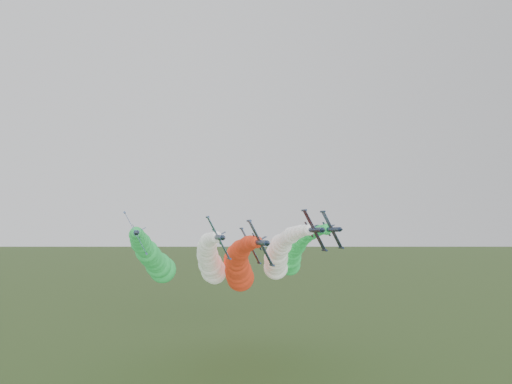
{
  "coord_description": "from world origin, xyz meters",
  "views": [
    {
      "loc": [
        -29.27,
        -89.03,
        37.98
      ],
      "look_at": [
        -6.0,
        5.13,
        44.93
      ],
      "focal_mm": 35.0,
      "sensor_mm": 36.0,
      "label": 1
    }
  ],
  "objects_px": {
    "jet_inner_left": "(211,262)",
    "jet_lead": "(239,267)",
    "jet_inner_right": "(278,256)",
    "jet_outer_right": "(294,253)",
    "jet_trail": "(235,265)",
    "jet_outer_left": "(153,259)"
  },
  "relations": [
    {
      "from": "jet_inner_left",
      "to": "jet_outer_right",
      "type": "height_order",
      "value": "jet_outer_right"
    },
    {
      "from": "jet_outer_right",
      "to": "jet_trail",
      "type": "bearing_deg",
      "value": 147.63
    },
    {
      "from": "jet_inner_left",
      "to": "jet_inner_right",
      "type": "bearing_deg",
      "value": -2.41
    },
    {
      "from": "jet_inner_left",
      "to": "jet_lead",
      "type": "bearing_deg",
      "value": -44.46
    },
    {
      "from": "jet_inner_right",
      "to": "jet_outer_left",
      "type": "relative_size",
      "value": 1.0
    },
    {
      "from": "jet_lead",
      "to": "jet_inner_right",
      "type": "height_order",
      "value": "jet_inner_right"
    },
    {
      "from": "jet_inner_left",
      "to": "jet_outer_right",
      "type": "distance_m",
      "value": 26.09
    },
    {
      "from": "jet_inner_right",
      "to": "jet_outer_right",
      "type": "distance_m",
      "value": 10.16
    },
    {
      "from": "jet_trail",
      "to": "jet_inner_left",
      "type": "bearing_deg",
      "value": -121.07
    },
    {
      "from": "jet_lead",
      "to": "jet_inner_left",
      "type": "xyz_separation_m",
      "value": [
        -6.34,
        6.22,
        1.17
      ]
    },
    {
      "from": "jet_outer_right",
      "to": "jet_trail",
      "type": "height_order",
      "value": "jet_outer_right"
    },
    {
      "from": "jet_inner_right",
      "to": "jet_outer_right",
      "type": "bearing_deg",
      "value": 47.45
    },
    {
      "from": "jet_trail",
      "to": "jet_inner_right",
      "type": "bearing_deg",
      "value": -63.9
    },
    {
      "from": "jet_trail",
      "to": "jet_lead",
      "type": "bearing_deg",
      "value": -98.91
    },
    {
      "from": "jet_inner_right",
      "to": "jet_trail",
      "type": "bearing_deg",
      "value": 116.1
    },
    {
      "from": "jet_lead",
      "to": "jet_outer_right",
      "type": "height_order",
      "value": "jet_outer_right"
    },
    {
      "from": "jet_outer_right",
      "to": "jet_trail",
      "type": "xyz_separation_m",
      "value": [
        -15.28,
        9.69,
        -3.77
      ]
    },
    {
      "from": "jet_outer_right",
      "to": "jet_inner_left",
      "type": "bearing_deg",
      "value": -165.06
    },
    {
      "from": "jet_outer_left",
      "to": "jet_inner_right",
      "type": "bearing_deg",
      "value": -10.38
    },
    {
      "from": "jet_lead",
      "to": "jet_inner_left",
      "type": "relative_size",
      "value": 1.01
    },
    {
      "from": "jet_inner_right",
      "to": "jet_lead",
      "type": "bearing_deg",
      "value": -155.51
    },
    {
      "from": "jet_outer_left",
      "to": "jet_trail",
      "type": "bearing_deg",
      "value": 24.52
    }
  ]
}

